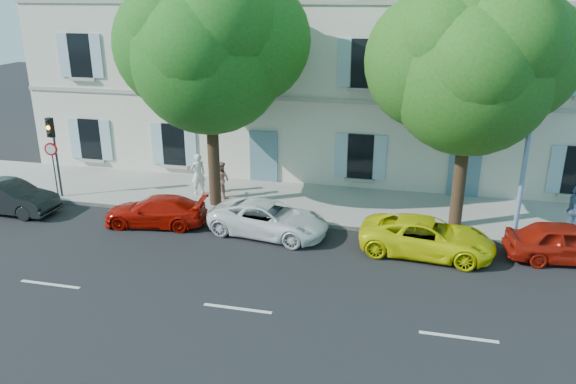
% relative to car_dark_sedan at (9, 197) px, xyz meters
% --- Properties ---
extents(ground, '(90.00, 90.00, 0.00)m').
position_rel_car_dark_sedan_xyz_m(ground, '(11.16, -0.85, -0.65)').
color(ground, black).
extents(sidewalk, '(36.00, 4.50, 0.15)m').
position_rel_car_dark_sedan_xyz_m(sidewalk, '(11.16, 3.60, -0.57)').
color(sidewalk, '#A09E96').
rests_on(sidewalk, ground).
extents(kerb, '(36.00, 0.16, 0.16)m').
position_rel_car_dark_sedan_xyz_m(kerb, '(11.16, 1.43, -0.57)').
color(kerb, '#9E998E').
rests_on(kerb, ground).
extents(building, '(28.00, 7.00, 12.00)m').
position_rel_car_dark_sedan_xyz_m(building, '(11.16, 9.35, 5.35)').
color(building, beige).
rests_on(building, ground).
extents(car_dark_sedan, '(3.98, 1.52, 1.30)m').
position_rel_car_dark_sedan_xyz_m(car_dark_sedan, '(0.00, 0.00, 0.00)').
color(car_dark_sedan, black).
rests_on(car_dark_sedan, ground).
extents(car_red_coupe, '(4.04, 2.07, 1.12)m').
position_rel_car_dark_sedan_xyz_m(car_red_coupe, '(6.26, 0.18, -0.09)').
color(car_red_coupe, '#A90E04').
rests_on(car_red_coupe, ground).
extents(car_white_coupe, '(4.63, 2.65, 1.22)m').
position_rel_car_dark_sedan_xyz_m(car_white_coupe, '(10.68, 0.33, -0.04)').
color(car_white_coupe, white).
rests_on(car_white_coupe, ground).
extents(car_yellow_supercar, '(4.63, 2.42, 1.25)m').
position_rel_car_dark_sedan_xyz_m(car_yellow_supercar, '(16.30, -0.01, -0.03)').
color(car_yellow_supercar, '#DEDC09').
rests_on(car_yellow_supercar, ground).
extents(car_red_hatchback, '(4.01, 1.98, 1.31)m').
position_rel_car_dark_sedan_xyz_m(car_red_hatchback, '(20.77, 0.51, 0.01)').
color(car_red_hatchback, '#9A1509').
rests_on(car_red_hatchback, ground).
extents(tree_left, '(6.00, 6.00, 9.30)m').
position_rel_car_dark_sedan_xyz_m(tree_left, '(7.82, 2.47, 5.49)').
color(tree_left, '#3A2819').
rests_on(tree_left, sidewalk).
extents(tree_right, '(5.70, 5.70, 8.79)m').
position_rel_car_dark_sedan_xyz_m(tree_right, '(17.33, 2.38, 5.14)').
color(tree_right, '#3A2819').
rests_on(tree_right, sidewalk).
extents(traffic_light, '(0.30, 0.39, 3.43)m').
position_rel_car_dark_sedan_xyz_m(traffic_light, '(1.09, 1.71, 1.98)').
color(traffic_light, '#383A3D').
rests_on(traffic_light, sidewalk).
extents(road_sign, '(0.54, 0.14, 2.37)m').
position_rel_car_dark_sedan_xyz_m(road_sign, '(0.95, 1.72, 1.21)').
color(road_sign, '#383A3D').
rests_on(road_sign, sidewalk).
extents(street_lamp, '(0.27, 1.79, 8.45)m').
position_rel_car_dark_sedan_xyz_m(street_lamp, '(19.35, 1.60, 4.29)').
color(street_lamp, '#7293BF').
rests_on(street_lamp, sidewalk).
extents(pedestrian_a, '(0.77, 0.76, 1.78)m').
position_rel_car_dark_sedan_xyz_m(pedestrian_a, '(6.69, 3.46, 0.39)').
color(pedestrian_a, white).
rests_on(pedestrian_a, sidewalk).
extents(pedestrian_b, '(0.94, 0.85, 1.57)m').
position_rel_car_dark_sedan_xyz_m(pedestrian_b, '(7.81, 3.28, 0.29)').
color(pedestrian_b, tan).
rests_on(pedestrian_b, sidewalk).
extents(pedestrian_c, '(0.53, 1.09, 1.81)m').
position_rel_car_dark_sedan_xyz_m(pedestrian_c, '(21.36, 2.57, 0.41)').
color(pedestrian_c, slate).
rests_on(pedestrian_c, sidewalk).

